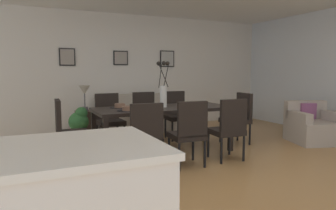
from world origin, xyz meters
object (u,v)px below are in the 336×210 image
dining_table (163,111)px  potted_plant (79,123)px  table_lamp (85,92)px  bowl_near_right (120,105)px  dining_chair_far_left (189,130)px  dining_chair_mid_right (176,112)px  armchair (313,127)px  dining_chair_near_right (109,117)px  dining_chair_head_west (67,128)px  bowl_near_left (128,108)px  framed_picture_left (67,57)px  framed_picture_center (121,58)px  framed_picture_right (167,59)px  dining_chair_far_right (145,114)px  dining_chair_near_left (144,134)px  centerpiece_vase (163,90)px  side_table (85,124)px  dining_chair_mid_left (229,126)px  dining_chair_head_east (239,116)px  sofa (138,118)px

dining_table → potted_plant: dining_table is taller
dining_table → table_lamp: table_lamp is taller
bowl_near_right → dining_chair_far_left: bearing=-58.4°
dining_chair_mid_right → armchair: size_ratio=0.92×
dining_chair_near_right → dining_chair_head_west: size_ratio=1.00×
bowl_near_left → framed_picture_left: size_ratio=0.46×
table_lamp → framed_picture_left: 0.94m
framed_picture_center → framed_picture_right: bearing=-0.0°
table_lamp → framed_picture_right: framed_picture_right is taller
bowl_near_left → bowl_near_right: (0.00, 0.41, 0.00)m
dining_chair_far_left → framed_picture_center: (0.00, 3.21, 1.10)m
dining_chair_far_right → armchair: (2.79, -1.41, -0.23)m
dining_chair_near_right → bowl_near_left: (0.01, -1.06, 0.27)m
dining_table → dining_chair_mid_right: (0.67, 0.87, -0.16)m
dining_chair_near_left → bowl_near_left: bearing=91.2°
dining_chair_mid_right → centerpiece_vase: centerpiece_vase is taller
dining_chair_mid_right → side_table: (-1.60, 0.93, -0.25)m
framed_picture_center → framed_picture_right: 1.16m
dining_chair_far_left → bowl_near_right: size_ratio=5.41×
framed_picture_center → framed_picture_right: framed_picture_right is taller
dining_chair_head_west → framed_picture_center: framed_picture_center is taller
dining_chair_far_right → framed_picture_center: size_ratio=2.74×
dining_chair_head_west → bowl_near_left: 0.90m
framed_picture_center → dining_chair_near_right: bearing=-114.2°
dining_chair_near_right → centerpiece_vase: (0.68, -0.85, 0.51)m
centerpiece_vase → framed_picture_center: 2.42m
dining_chair_near_left → bowl_near_right: bearing=90.7°
dining_chair_far_left → table_lamp: size_ratio=1.80×
bowl_near_right → framed_picture_left: size_ratio=0.46×
dining_chair_near_left → dining_chair_far_left: same height
dining_chair_head_west → framed_picture_left: framed_picture_left is taller
dining_chair_mid_left → armchair: dining_chair_mid_left is taller
dining_chair_head_east → sofa: (-1.29, 1.88, -0.23)m
dining_chair_near_left → dining_chair_near_right: (-0.03, 1.70, 0.00)m
dining_chair_near_left → sofa: size_ratio=0.54×
framed_picture_right → potted_plant: (-2.30, -1.14, -1.24)m
side_table → framed_picture_center: bearing=31.0°
dining_table → dining_chair_near_right: size_ratio=2.39×
dining_chair_far_right → centerpiece_vase: size_ratio=1.25×
bowl_near_left → sofa: bearing=67.0°
dining_chair_head_west → framed_picture_right: (2.66, 2.34, 1.10)m
dining_table → potted_plant: 1.69m
table_lamp → potted_plant: (-0.22, -0.59, -0.52)m
bowl_near_left → bowl_near_right: size_ratio=1.00×
dining_table → dining_chair_head_east: 1.52m
dining_chair_near_left → dining_chair_head_west: size_ratio=1.00×
dining_chair_far_right → framed_picture_right: framed_picture_right is taller
dining_chair_far_right → dining_chair_near_right: bearing=-176.9°
dining_chair_near_left → framed_picture_center: framed_picture_center is taller
dining_chair_far_right → centerpiece_vase: 1.03m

